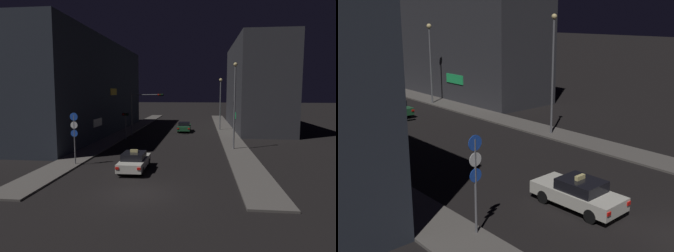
% 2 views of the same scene
% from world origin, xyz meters
% --- Properties ---
extents(ground_plane, '(300.00, 300.00, 0.00)m').
position_xyz_m(ground_plane, '(0.00, 0.00, 0.00)').
color(ground_plane, black).
extents(sidewalk_left, '(2.54, 59.25, 0.13)m').
position_xyz_m(sidewalk_left, '(-7.25, 27.62, 0.06)').
color(sidewalk_left, '#5B5651').
rests_on(sidewalk_left, ground_plane).
extents(sidewalk_right, '(2.54, 59.25, 0.13)m').
position_xyz_m(sidewalk_right, '(7.25, 27.62, 0.06)').
color(sidewalk_right, '#5B5651').
rests_on(sidewalk_right, ground_plane).
extents(building_facade_left, '(8.40, 33.81, 12.77)m').
position_xyz_m(building_facade_left, '(-12.68, 24.34, 6.38)').
color(building_facade_left, '#282D38').
rests_on(building_facade_left, ground_plane).
extents(building_facade_right, '(7.20, 23.85, 13.57)m').
position_xyz_m(building_facade_right, '(12.08, 33.63, 6.79)').
color(building_facade_right, '#333338').
rests_on(building_facade_right, ground_plane).
extents(taxi, '(1.88, 4.48, 1.62)m').
position_xyz_m(taxi, '(-1.29, 5.09, 0.74)').
color(taxi, silver).
rests_on(taxi, ground_plane).
extents(far_car, '(1.83, 4.45, 1.42)m').
position_xyz_m(far_car, '(1.09, 27.87, 0.73)').
color(far_car, '#1E512D').
rests_on(far_car, ground_plane).
extents(traffic_light_overhead, '(4.41, 0.42, 5.74)m').
position_xyz_m(traffic_light_overhead, '(-4.12, 23.17, 4.12)').
color(traffic_light_overhead, slate).
rests_on(traffic_light_overhead, ground_plane).
extents(traffic_light_left_kerb, '(0.80, 0.42, 3.36)m').
position_xyz_m(traffic_light_left_kerb, '(-5.73, 19.90, 2.43)').
color(traffic_light_left_kerb, slate).
rests_on(traffic_light_left_kerb, ground_plane).
extents(sign_pole_left, '(0.63, 0.10, 4.12)m').
position_xyz_m(sign_pole_left, '(-6.39, 6.18, 2.64)').
color(sign_pole_left, slate).
rests_on(sign_pole_left, sidewalk_left).
extents(street_lamp_near_block, '(0.39, 0.39, 8.64)m').
position_xyz_m(street_lamp_near_block, '(6.92, 14.27, 5.21)').
color(street_lamp_near_block, slate).
rests_on(street_lamp_near_block, sidewalk_right).
extents(street_lamp_far_block, '(0.47, 0.47, 7.75)m').
position_xyz_m(street_lamp_far_block, '(6.40, 29.88, 5.13)').
color(street_lamp_far_block, slate).
rests_on(street_lamp_far_block, sidewalk_right).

